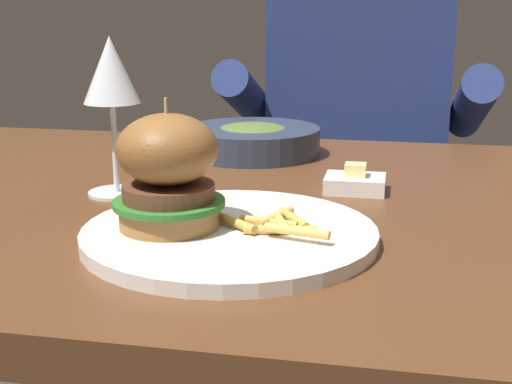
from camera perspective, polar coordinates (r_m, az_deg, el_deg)
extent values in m
cube|color=#56331C|center=(0.87, 0.43, -1.71)|extent=(1.47, 0.80, 0.04)
cylinder|color=white|center=(0.71, -2.06, -3.41)|extent=(0.29, 0.29, 0.01)
cylinder|color=#9E6B38|center=(0.71, -6.94, -1.92)|extent=(0.10, 0.10, 0.02)
cylinder|color=#2D7028|center=(0.71, -6.98, -0.84)|extent=(0.11, 0.11, 0.01)
cylinder|color=brown|center=(0.71, -7.00, 0.02)|extent=(0.09, 0.09, 0.02)
ellipsoid|color=brown|center=(0.70, -7.11, 3.42)|extent=(0.10, 0.10, 0.07)
cylinder|color=#CCB78C|center=(0.69, -7.18, 5.44)|extent=(0.00, 0.00, 0.05)
cylinder|color=gold|center=(0.69, 1.99, -3.05)|extent=(0.07, 0.02, 0.01)
cylinder|color=gold|center=(0.70, -1.52, -2.50)|extent=(0.05, 0.04, 0.01)
cylinder|color=gold|center=(0.70, 1.01, -2.44)|extent=(0.06, 0.02, 0.01)
cylinder|color=#EABC5B|center=(0.70, 2.00, -2.41)|extent=(0.03, 0.05, 0.01)
cylinder|color=#EABC5B|center=(0.67, 3.29, -3.15)|extent=(0.06, 0.02, 0.01)
cylinder|color=#E0B251|center=(0.72, 1.55, -2.02)|extent=(0.03, 0.06, 0.01)
cylinder|color=gold|center=(0.71, 3.03, -2.15)|extent=(0.04, 0.05, 0.01)
cylinder|color=silver|center=(0.90, -11.05, -0.05)|extent=(0.07, 0.07, 0.00)
cylinder|color=silver|center=(0.89, -11.24, 3.49)|extent=(0.01, 0.01, 0.11)
cone|color=silver|center=(0.87, -11.55, 9.57)|extent=(0.07, 0.07, 0.08)
cube|color=white|center=(0.90, 7.92, 0.65)|extent=(0.07, 0.06, 0.02)
cube|color=#F4E58C|center=(0.90, 7.96, 1.77)|extent=(0.03, 0.02, 0.02)
cylinder|color=#2D384C|center=(1.11, -0.28, 4.12)|extent=(0.21, 0.21, 0.04)
ellipsoid|color=#4C662D|center=(1.11, -0.28, 4.88)|extent=(0.12, 0.12, 0.02)
cube|color=#282833|center=(1.68, 7.52, -11.42)|extent=(0.30, 0.22, 0.46)
cube|color=navy|center=(1.52, 8.15, 5.33)|extent=(0.36, 0.20, 0.52)
cylinder|color=navy|center=(1.46, -0.65, 7.47)|extent=(0.07, 0.34, 0.18)
cylinder|color=navy|center=(1.44, 16.86, 6.71)|extent=(0.07, 0.34, 0.18)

